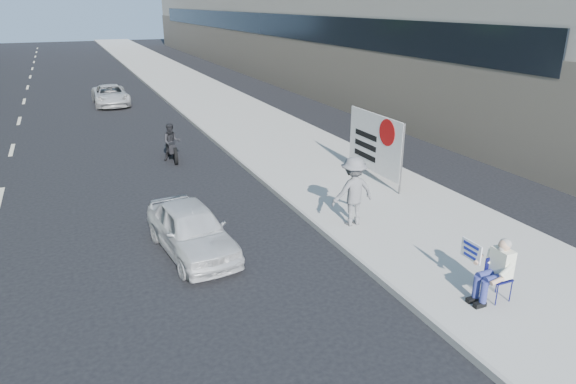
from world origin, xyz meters
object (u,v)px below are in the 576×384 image
jogger (353,191)px  protest_banner (375,143)px  white_sedan_far (111,95)px  motorcycle (172,144)px  pedestrian_woman (392,151)px  white_sedan_near (191,229)px  seated_protester (495,267)px

jogger → protest_banner: (2.48, 2.88, 0.33)m
white_sedan_far → motorcycle: (0.97, -12.67, 0.06)m
pedestrian_woman → protest_banner: 1.23m
pedestrian_woman → motorcycle: 8.21m
motorcycle → pedestrian_woman: bearing=-30.1°
jogger → pedestrian_woman: size_ratio=1.24×
white_sedan_near → white_sedan_far: bearing=83.3°
motorcycle → white_sedan_near: bearing=-91.3°
jogger → white_sedan_far: 21.36m
protest_banner → motorcycle: size_ratio=1.49×
protest_banner → motorcycle: (-5.52, 5.42, -0.76)m
seated_protester → motorcycle: 13.15m
seated_protester → pedestrian_woman: 8.18m
white_sedan_far → motorcycle: motorcycle is taller
protest_banner → white_sedan_near: bearing=-159.4°
protest_banner → motorcycle: protest_banner is taller
white_sedan_near → white_sedan_far: 20.61m
jogger → white_sedan_near: jogger is taller
seated_protester → white_sedan_far: seated_protester is taller
jogger → seated_protester: bearing=97.0°
motorcycle → protest_banner: bearing=-37.4°
white_sedan_far → white_sedan_near: bearing=-90.5°
white_sedan_near → motorcycle: (1.16, 7.94, 0.03)m
seated_protester → white_sedan_far: bearing=100.4°
jogger → white_sedan_far: (-4.01, 20.98, -0.50)m
jogger → motorcycle: bearing=-71.3°
seated_protester → protest_banner: 7.45m
jogger → protest_banner: size_ratio=0.60×
seated_protester → motorcycle: bearing=106.3°
motorcycle → jogger: bearing=-62.8°
jogger → pedestrian_woman: jogger is taller
jogger → protest_banner: protest_banner is taller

